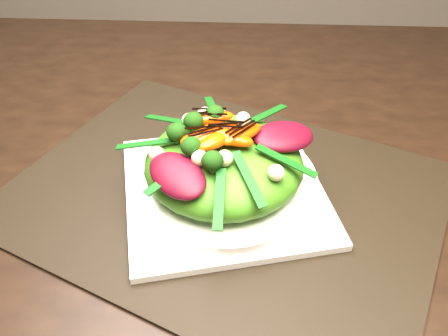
{
  "coord_description": "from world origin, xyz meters",
  "views": [
    {
      "loc": [
        0.27,
        -0.62,
        1.19
      ],
      "look_at": [
        0.25,
        -0.14,
        0.8
      ],
      "focal_mm": 38.0,
      "sensor_mm": 36.0,
      "label": 1
    }
  ],
  "objects_px": {
    "lettuce_mound": "(224,163)",
    "salad_bowl": "(224,182)",
    "plate_base": "(224,190)",
    "placemat": "(224,194)",
    "orange_segment": "(228,125)",
    "dining_table": "(77,139)"
  },
  "relations": [
    {
      "from": "dining_table",
      "to": "lettuce_mound",
      "type": "xyz_separation_m",
      "value": [
        0.25,
        -0.14,
        0.08
      ]
    },
    {
      "from": "plate_base",
      "to": "orange_segment",
      "type": "xyz_separation_m",
      "value": [
        0.0,
        0.03,
        0.09
      ]
    },
    {
      "from": "lettuce_mound",
      "to": "salad_bowl",
      "type": "bearing_deg",
      "value": -90.0
    },
    {
      "from": "placemat",
      "to": "orange_segment",
      "type": "relative_size",
      "value": 8.9
    },
    {
      "from": "dining_table",
      "to": "placemat",
      "type": "distance_m",
      "value": 0.29
    },
    {
      "from": "placemat",
      "to": "orange_segment",
      "type": "bearing_deg",
      "value": 80.95
    },
    {
      "from": "placemat",
      "to": "salad_bowl",
      "type": "relative_size",
      "value": 2.24
    },
    {
      "from": "dining_table",
      "to": "salad_bowl",
      "type": "bearing_deg",
      "value": -30.01
    },
    {
      "from": "dining_table",
      "to": "lettuce_mound",
      "type": "bearing_deg",
      "value": -30.01
    },
    {
      "from": "plate_base",
      "to": "salad_bowl",
      "type": "bearing_deg",
      "value": 0.0
    },
    {
      "from": "plate_base",
      "to": "lettuce_mound",
      "type": "distance_m",
      "value": 0.05
    },
    {
      "from": "dining_table",
      "to": "salad_bowl",
      "type": "height_order",
      "value": "dining_table"
    },
    {
      "from": "salad_bowl",
      "to": "lettuce_mound",
      "type": "relative_size",
      "value": 1.2
    },
    {
      "from": "plate_base",
      "to": "salad_bowl",
      "type": "distance_m",
      "value": 0.01
    },
    {
      "from": "dining_table",
      "to": "placemat",
      "type": "bearing_deg",
      "value": -30.01
    },
    {
      "from": "orange_segment",
      "to": "placemat",
      "type": "bearing_deg",
      "value": -99.05
    },
    {
      "from": "placemat",
      "to": "salad_bowl",
      "type": "distance_m",
      "value": 0.02
    },
    {
      "from": "dining_table",
      "to": "placemat",
      "type": "relative_size",
      "value": 2.88
    },
    {
      "from": "orange_segment",
      "to": "plate_base",
      "type": "bearing_deg",
      "value": -99.05
    },
    {
      "from": "plate_base",
      "to": "orange_segment",
      "type": "distance_m",
      "value": 0.09
    },
    {
      "from": "placemat",
      "to": "plate_base",
      "type": "bearing_deg",
      "value": 90.0
    },
    {
      "from": "salad_bowl",
      "to": "orange_segment",
      "type": "height_order",
      "value": "orange_segment"
    }
  ]
}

